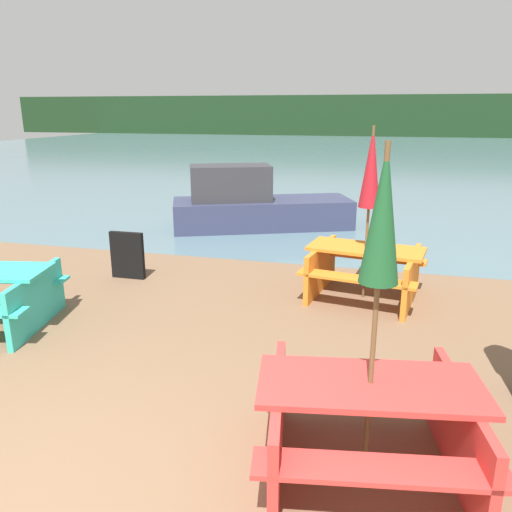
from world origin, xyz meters
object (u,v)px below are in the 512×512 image
(signboard, at_px, (127,255))
(umbrella_crimson, at_px, (371,169))
(picnic_table_orange, at_px, (365,267))
(umbrella_darkgreen, at_px, (382,219))
(boat, at_px, (254,205))
(picnic_table_red, at_px, (368,418))

(signboard, bearing_deg, umbrella_crimson, 1.17)
(picnic_table_orange, height_order, umbrella_darkgreen, umbrella_darkgreen)
(signboard, bearing_deg, picnic_table_orange, 1.17)
(umbrella_darkgreen, height_order, boat, umbrella_darkgreen)
(picnic_table_orange, distance_m, boat, 4.67)
(boat, distance_m, signboard, 4.07)
(picnic_table_orange, height_order, signboard, signboard)
(umbrella_darkgreen, distance_m, signboard, 5.48)
(umbrella_crimson, distance_m, signboard, 3.94)
(umbrella_crimson, xyz_separation_m, umbrella_darkgreen, (0.19, -3.65, 0.08))
(boat, bearing_deg, umbrella_darkgreen, -91.87)
(boat, bearing_deg, umbrella_crimson, -78.16)
(picnic_table_orange, relative_size, boat, 0.42)
(picnic_table_orange, relative_size, umbrella_crimson, 0.74)
(umbrella_crimson, relative_size, boat, 0.57)
(picnic_table_red, height_order, umbrella_crimson, umbrella_crimson)
(picnic_table_red, height_order, boat, boat)
(boat, xyz_separation_m, signboard, (-1.04, -3.93, -0.14))
(picnic_table_orange, relative_size, umbrella_darkgreen, 0.74)
(picnic_table_red, bearing_deg, boat, 110.54)
(umbrella_crimson, bearing_deg, boat, 124.25)
(picnic_table_orange, relative_size, signboard, 2.36)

